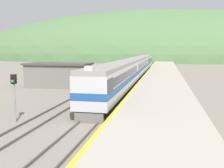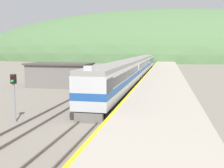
# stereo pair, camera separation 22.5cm
# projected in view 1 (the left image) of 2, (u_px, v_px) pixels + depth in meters

# --- Properties ---
(track_main) EXTENTS (1.52, 180.00, 0.16)m
(track_main) POSITION_uv_depth(u_px,v_px,m) (144.00, 70.00, 70.01)
(track_main) COLOR #4C443D
(track_main) RESTS_ON ground
(track_siding) EXTENTS (1.52, 180.00, 0.16)m
(track_siding) POSITION_uv_depth(u_px,v_px,m) (129.00, 70.00, 70.78)
(track_siding) COLOR #4C443D
(track_siding) RESTS_ON ground
(platform) EXTENTS (6.67, 140.00, 0.95)m
(platform) POSITION_uv_depth(u_px,v_px,m) (163.00, 76.00, 49.52)
(platform) COLOR #ADA393
(platform) RESTS_ON ground
(distant_hills) EXTENTS (234.53, 105.54, 55.20)m
(distant_hills) POSITION_uv_depth(u_px,v_px,m) (155.00, 59.00, 153.10)
(distant_hills) COLOR #517547
(distant_hills) RESTS_ON ground
(station_shed) EXTENTS (9.40, 5.10, 3.53)m
(station_shed) POSITION_uv_depth(u_px,v_px,m) (59.00, 75.00, 38.77)
(station_shed) COLOR slate
(station_shed) RESTS_ON ground
(express_train_lead_car) EXTENTS (2.89, 21.20, 4.28)m
(express_train_lead_car) POSITION_uv_depth(u_px,v_px,m) (115.00, 80.00, 29.32)
(express_train_lead_car) COLOR black
(express_train_lead_car) RESTS_ON ground
(carriage_second) EXTENTS (2.88, 21.08, 3.92)m
(carriage_second) POSITION_uv_depth(u_px,v_px,m) (136.00, 67.00, 50.95)
(carriage_second) COLOR black
(carriage_second) RESTS_ON ground
(carriage_third) EXTENTS (2.88, 21.08, 3.92)m
(carriage_third) POSITION_uv_depth(u_px,v_px,m) (145.00, 62.00, 72.30)
(carriage_third) COLOR black
(carriage_third) RESTS_ON ground
(signal_post_siding) EXTENTS (0.36, 0.42, 3.72)m
(signal_post_siding) POSITION_uv_depth(u_px,v_px,m) (14.00, 88.00, 19.48)
(signal_post_siding) COLOR gray
(signal_post_siding) RESTS_ON ground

